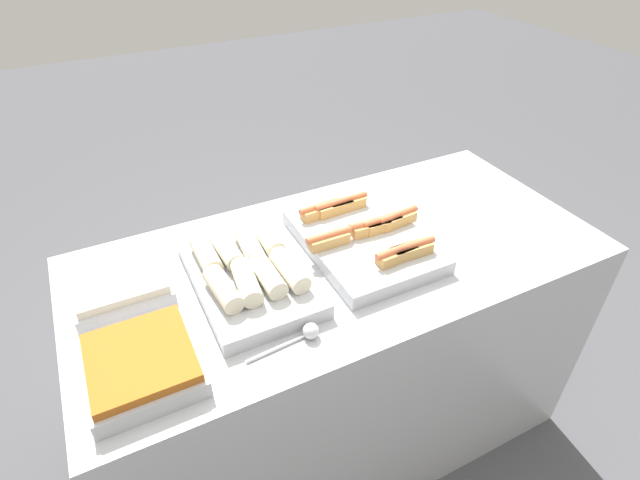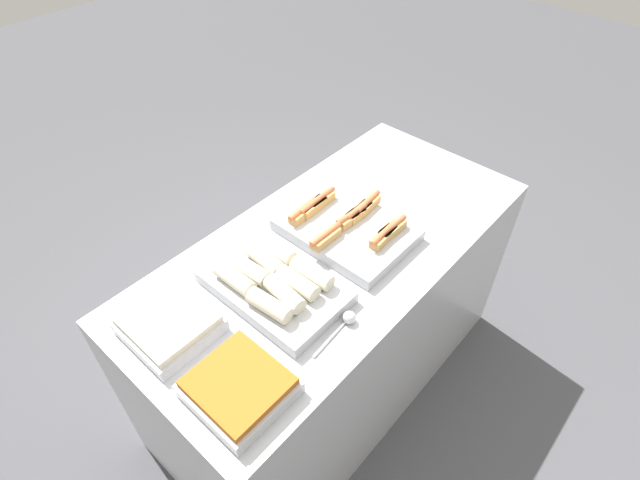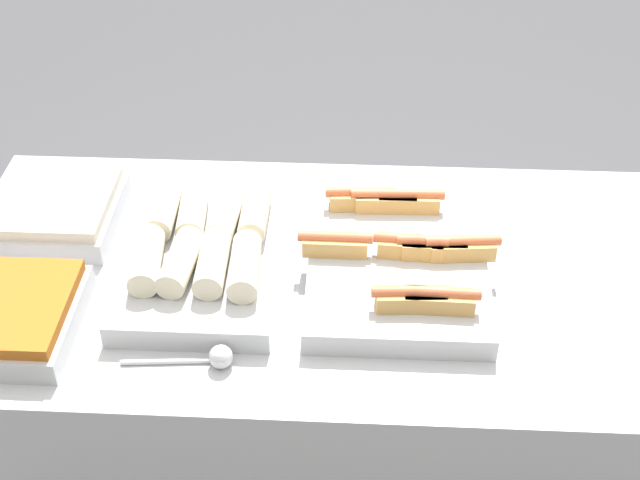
{
  "view_description": "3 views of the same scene",
  "coord_description": "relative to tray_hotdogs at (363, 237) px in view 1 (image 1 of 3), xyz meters",
  "views": [
    {
      "loc": [
        -0.63,
        -1.09,
        1.92
      ],
      "look_at": [
        -0.08,
        0.0,
        1.01
      ],
      "focal_mm": 28.0,
      "sensor_mm": 36.0,
      "label": 1
    },
    {
      "loc": [
        -1.06,
        -0.87,
        2.27
      ],
      "look_at": [
        -0.08,
        0.0,
        1.01
      ],
      "focal_mm": 28.0,
      "sensor_mm": 36.0,
      "label": 2
    },
    {
      "loc": [
        -0.01,
        -1.4,
        2.11
      ],
      "look_at": [
        -0.08,
        0.0,
        1.01
      ],
      "focal_mm": 50.0,
      "sensor_mm": 36.0,
      "label": 3
    }
  ],
  "objects": [
    {
      "name": "ground_plane",
      "position": [
        -0.08,
        -0.0,
        -0.97
      ],
      "size": [
        12.0,
        12.0,
        0.0
      ],
      "primitive_type": "plane",
      "color": "#4C4C51"
    },
    {
      "name": "counter",
      "position": [
        -0.08,
        -0.0,
        -0.5
      ],
      "size": [
        1.69,
        0.8,
        0.93
      ],
      "color": "#B7BABF",
      "rests_on": "ground_plane"
    },
    {
      "name": "tray_hotdogs",
      "position": [
        0.0,
        0.0,
        0.0
      ],
      "size": [
        0.4,
        0.49,
        0.1
      ],
      "color": "#B7BABF",
      "rests_on": "counter"
    },
    {
      "name": "tray_wraps",
      "position": [
        -0.39,
        -0.0,
        0.01
      ],
      "size": [
        0.31,
        0.49,
        0.11
      ],
      "color": "#B7BABF",
      "rests_on": "counter"
    },
    {
      "name": "tray_side_front",
      "position": [
        -0.74,
        -0.21,
        -0.0
      ],
      "size": [
        0.26,
        0.28,
        0.07
      ],
      "color": "#B7BABF",
      "rests_on": "counter"
    },
    {
      "name": "tray_side_back",
      "position": [
        -0.74,
        0.13,
        -0.0
      ],
      "size": [
        0.26,
        0.28,
        0.07
      ],
      "color": "#B7BABF",
      "rests_on": "counter"
    },
    {
      "name": "serving_spoon_near",
      "position": [
        -0.34,
        -0.28,
        -0.02
      ],
      "size": [
        0.21,
        0.04,
        0.04
      ],
      "color": "silver",
      "rests_on": "counter"
    }
  ]
}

